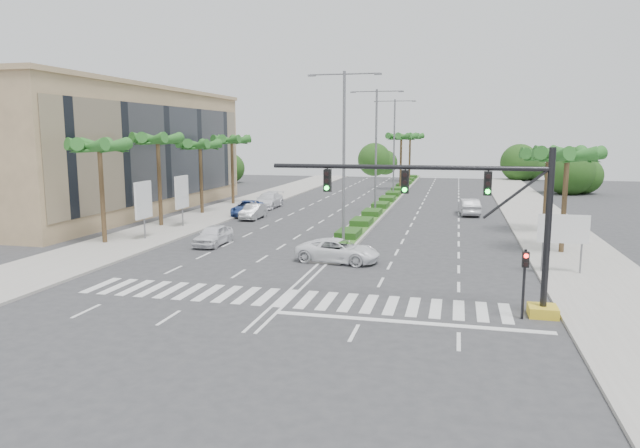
% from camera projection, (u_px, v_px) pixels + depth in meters
% --- Properties ---
extents(ground, '(160.00, 160.00, 0.00)m').
position_uv_depth(ground, '(286.00, 298.00, 27.13)').
color(ground, '#333335').
rests_on(ground, ground).
extents(footpath_right, '(6.00, 120.00, 0.15)m').
position_uv_depth(footpath_right, '(557.00, 237.00, 42.81)').
color(footpath_right, gray).
rests_on(footpath_right, ground).
extents(footpath_left, '(6.00, 120.00, 0.15)m').
position_uv_depth(footpath_left, '(186.00, 223.00, 49.84)').
color(footpath_left, gray).
rests_on(footpath_left, ground).
extents(median, '(2.20, 75.00, 0.20)m').
position_uv_depth(median, '(392.00, 197.00, 70.33)').
color(median, gray).
rests_on(median, ground).
extents(median_grass, '(1.80, 75.00, 0.04)m').
position_uv_depth(median_grass, '(392.00, 196.00, 70.32)').
color(median_grass, '#2F581E').
rests_on(median_grass, median).
extents(building, '(12.00, 36.00, 12.00)m').
position_uv_depth(building, '(113.00, 152.00, 57.19)').
color(building, tan).
rests_on(building, ground).
extents(signal_gantry, '(12.60, 1.20, 7.20)m').
position_uv_depth(signal_gantry, '(492.00, 235.00, 24.45)').
color(signal_gantry, gold).
rests_on(signal_gantry, ground).
extents(pedestrian_signal, '(0.28, 0.36, 3.00)m').
position_uv_depth(pedestrian_signal, '(525.00, 272.00, 23.71)').
color(pedestrian_signal, black).
rests_on(pedestrian_signal, ground).
extents(direction_sign, '(2.70, 0.11, 3.40)m').
position_uv_depth(direction_sign, '(563.00, 231.00, 31.30)').
color(direction_sign, slate).
rests_on(direction_sign, ground).
extents(billboard_near, '(0.18, 2.10, 4.35)m').
position_uv_depth(billboard_near, '(143.00, 201.00, 41.55)').
color(billboard_near, slate).
rests_on(billboard_near, ground).
extents(billboard_far, '(0.18, 2.10, 4.35)m').
position_uv_depth(billboard_far, '(182.00, 193.00, 47.31)').
color(billboard_far, slate).
rests_on(billboard_far, ground).
extents(palm_left_near, '(4.57, 4.68, 7.55)m').
position_uv_depth(palm_left_near, '(100.00, 150.00, 39.52)').
color(palm_left_near, brown).
rests_on(palm_left_near, ground).
extents(palm_left_mid, '(4.57, 4.68, 7.95)m').
position_uv_depth(palm_left_mid, '(158.00, 143.00, 47.14)').
color(palm_left_mid, brown).
rests_on(palm_left_mid, ground).
extents(palm_left_far, '(4.57, 4.68, 7.35)m').
position_uv_depth(palm_left_far, '(200.00, 148.00, 54.91)').
color(palm_left_far, brown).
rests_on(palm_left_far, ground).
extents(palm_left_end, '(4.57, 4.68, 7.75)m').
position_uv_depth(palm_left_end, '(232.00, 142.00, 62.54)').
color(palm_left_end, brown).
rests_on(palm_left_end, ground).
extents(palm_right_near, '(4.57, 4.68, 7.05)m').
position_uv_depth(palm_right_near, '(567.00, 159.00, 36.26)').
color(palm_right_near, brown).
rests_on(palm_right_near, ground).
extents(palm_right_far, '(4.57, 4.68, 6.75)m').
position_uv_depth(palm_right_far, '(548.00, 158.00, 43.99)').
color(palm_right_far, brown).
rests_on(palm_right_far, ground).
extents(palm_median_a, '(4.57, 4.68, 8.05)m').
position_uv_depth(palm_median_a, '(401.00, 139.00, 78.85)').
color(palm_median_a, brown).
rests_on(palm_median_a, ground).
extents(palm_median_b, '(4.57, 4.68, 8.05)m').
position_uv_depth(palm_median_b, '(410.00, 138.00, 93.25)').
color(palm_median_b, brown).
rests_on(palm_median_b, ground).
extents(streetlight_near, '(5.10, 0.25, 12.00)m').
position_uv_depth(streetlight_near, '(344.00, 148.00, 39.52)').
color(streetlight_near, slate).
rests_on(streetlight_near, ground).
extents(streetlight_mid, '(5.10, 0.25, 12.00)m').
position_uv_depth(streetlight_mid, '(376.00, 144.00, 54.89)').
color(streetlight_mid, slate).
rests_on(streetlight_mid, ground).
extents(streetlight_far, '(5.10, 0.25, 12.00)m').
position_uv_depth(streetlight_far, '(394.00, 142.00, 70.26)').
color(streetlight_far, slate).
rests_on(streetlight_far, ground).
extents(car_parked_a, '(1.70, 4.19, 1.43)m').
position_uv_depth(car_parked_a, '(213.00, 235.00, 40.10)').
color(car_parked_a, white).
rests_on(car_parked_a, ground).
extents(car_parked_b, '(1.49, 4.18, 1.37)m').
position_uv_depth(car_parked_b, '(253.00, 212.00, 52.69)').
color(car_parked_b, '#ADAEB2').
rests_on(car_parked_b, ground).
extents(car_parked_c, '(2.96, 5.43, 1.45)m').
position_uv_depth(car_parked_c, '(248.00, 208.00, 54.85)').
color(car_parked_c, '#314E97').
rests_on(car_parked_c, ground).
extents(car_parked_d, '(2.25, 5.50, 1.59)m').
position_uv_depth(car_parked_d, '(268.00, 200.00, 60.72)').
color(car_parked_d, white).
rests_on(car_parked_d, ground).
extents(car_crossing, '(5.35, 2.96, 1.42)m').
position_uv_depth(car_crossing, '(338.00, 251.00, 34.80)').
color(car_crossing, white).
rests_on(car_crossing, ground).
extents(car_right, '(2.18, 5.01, 1.60)m').
position_uv_depth(car_right, '(469.00, 207.00, 55.30)').
color(car_right, '#B1B1B6').
rests_on(car_right, ground).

